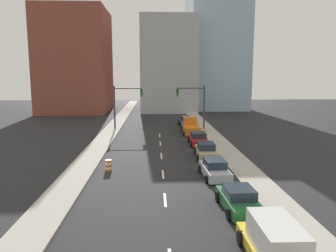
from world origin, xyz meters
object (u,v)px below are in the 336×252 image
object	(u,v)px
sedan_tan	(206,151)
traffic_signal_right	(196,101)
sedan_green	(239,200)
box_truck_yellow	(275,245)
sedan_red	(198,139)
sedan_blue	(185,121)
pickup_truck_orange	(190,127)
sedan_silver	(215,169)
traffic_barrel	(108,165)
traffic_signal_left	(122,102)

from	to	relation	value
sedan_tan	traffic_signal_right	bearing A→B (deg)	88.07
sedan_green	box_truck_yellow	bearing A→B (deg)	-92.33
sedan_green	sedan_red	bearing A→B (deg)	87.32
box_truck_yellow	sedan_blue	size ratio (longest dim) A/B	1.21
sedan_green	sedan_tan	distance (m)	12.64
traffic_signal_right	box_truck_yellow	xyz separation A→B (m)	(-1.06, -34.91, -3.23)
sedan_blue	sedan_tan	bearing A→B (deg)	-90.50
traffic_signal_right	sedan_green	size ratio (longest dim) A/B	1.49
pickup_truck_orange	sedan_blue	size ratio (longest dim) A/B	1.48
sedan_tan	sedan_red	bearing A→B (deg)	91.42
box_truck_yellow	sedan_tan	xyz separation A→B (m)	(-0.03, 18.49, -0.29)
sedan_green	sedan_silver	distance (m)	6.37
sedan_silver	pickup_truck_orange	size ratio (longest dim) A/B	0.71
traffic_signal_right	sedan_red	world-z (taller)	traffic_signal_right
box_truck_yellow	sedan_blue	distance (m)	39.44
traffic_barrel	sedan_red	distance (m)	13.67
traffic_signal_left	sedan_green	size ratio (longest dim) A/B	1.49
traffic_signal_right	sedan_green	distance (m)	29.30
box_truck_yellow	sedan_silver	world-z (taller)	box_truck_yellow
traffic_signal_left	traffic_barrel	bearing A→B (deg)	-87.93
box_truck_yellow	traffic_barrel	bearing A→B (deg)	122.04
traffic_signal_left	traffic_barrel	xyz separation A→B (m)	(0.75, -20.63, -3.72)
traffic_signal_right	sedan_silver	distance (m)	23.02
traffic_signal_right	sedan_green	world-z (taller)	traffic_signal_right
box_truck_yellow	pickup_truck_orange	xyz separation A→B (m)	(-0.09, 32.16, -0.10)
sedan_silver	sedan_red	world-z (taller)	sedan_silver
box_truck_yellow	sedan_tan	size ratio (longest dim) A/B	1.13
traffic_signal_right	sedan_green	xyz separation A→B (m)	(-1.08, -29.06, -3.55)
sedan_green	pickup_truck_orange	size ratio (longest dim) A/B	0.69
traffic_signal_left	pickup_truck_orange	bearing A→B (deg)	-15.95
box_truck_yellow	sedan_tan	bearing A→B (deg)	89.97
sedan_red	pickup_truck_orange	distance (m)	7.60
traffic_signal_left	sedan_silver	xyz separation A→B (m)	(9.39, -22.70, -3.54)
traffic_signal_right	sedan_tan	size ratio (longest dim) A/B	1.41
sedan_tan	sedan_blue	xyz separation A→B (m)	(-0.12, 20.95, 0.02)
traffic_signal_left	sedan_silver	size ratio (longest dim) A/B	1.45
sedan_green	sedan_blue	xyz separation A→B (m)	(-0.13, 33.59, 0.04)
traffic_signal_right	sedan_green	bearing A→B (deg)	-92.12
traffic_signal_right	pickup_truck_orange	distance (m)	4.47
sedan_silver	sedan_blue	bearing A→B (deg)	86.66
traffic_signal_right	traffic_barrel	bearing A→B (deg)	-115.92
sedan_green	sedan_silver	size ratio (longest dim) A/B	0.97
traffic_signal_left	sedan_red	xyz separation A→B (m)	(9.73, -10.34, -3.53)
sedan_silver	sedan_tan	bearing A→B (deg)	84.31
traffic_barrel	traffic_signal_right	bearing A→B (deg)	64.08
traffic_signal_left	traffic_signal_right	xyz separation A→B (m)	(10.77, 0.00, 0.00)
sedan_red	sedan_blue	world-z (taller)	sedan_blue
traffic_barrel	sedan_tan	bearing A→B (deg)	25.23
traffic_signal_right	sedan_blue	world-z (taller)	traffic_signal_right
box_truck_yellow	sedan_green	distance (m)	5.86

